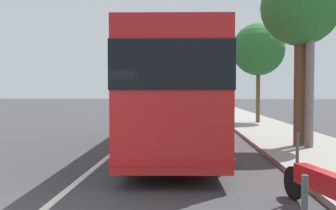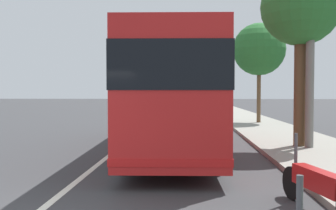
# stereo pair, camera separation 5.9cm
# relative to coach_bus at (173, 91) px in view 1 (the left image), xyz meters

# --- Properties ---
(sidewalk_curb) EXTENTS (110.00, 3.60, 0.14)m
(sidewalk_curb) POSITION_rel_coach_bus_xyz_m (1.53, -4.74, -1.97)
(sidewalk_curb) COLOR gray
(sidewalk_curb) RESTS_ON ground
(lane_divider_line) EXTENTS (110.00, 0.16, 0.01)m
(lane_divider_line) POSITION_rel_coach_bus_xyz_m (1.53, 1.96, -2.04)
(lane_divider_line) COLOR silver
(lane_divider_line) RESTS_ON ground
(coach_bus) EXTENTS (11.83, 2.90, 3.58)m
(coach_bus) POSITION_rel_coach_bus_xyz_m (0.00, 0.00, 0.00)
(coach_bus) COLOR red
(coach_bus) RESTS_ON ground
(motorcycle_mid_row) EXTENTS (2.30, 0.60, 1.26)m
(motorcycle_mid_row) POSITION_rel_coach_bus_xyz_m (-7.00, -2.68, -1.57)
(motorcycle_mid_row) COLOR black
(motorcycle_mid_row) RESTS_ON ground
(car_behind_bus) EXTENTS (4.22, 1.98, 1.50)m
(car_behind_bus) POSITION_rel_coach_bus_xyz_m (23.79, 3.64, -1.32)
(car_behind_bus) COLOR gray
(car_behind_bus) RESTS_ON ground
(car_ahead_same_lane) EXTENTS (4.30, 1.88, 1.56)m
(car_ahead_same_lane) POSITION_rel_coach_bus_xyz_m (20.80, 0.12, -1.31)
(car_ahead_same_lane) COLOR #2D7238
(car_ahead_same_lane) RESTS_ON ground
(roadside_tree_mid_block) EXTENTS (2.74, 2.74, 6.37)m
(roadside_tree_mid_block) POSITION_rel_coach_bus_xyz_m (0.16, -4.42, 2.87)
(roadside_tree_mid_block) COLOR brown
(roadside_tree_mid_block) RESTS_ON ground
(roadside_tree_far_block) EXTENTS (3.23, 3.23, 6.28)m
(roadside_tree_far_block) POSITION_rel_coach_bus_xyz_m (10.63, -4.92, 2.61)
(roadside_tree_far_block) COLOR brown
(roadside_tree_far_block) RESTS_ON ground
(utility_pole) EXTENTS (0.28, 0.28, 7.43)m
(utility_pole) POSITION_rel_coach_bus_xyz_m (-0.20, -4.65, 1.68)
(utility_pole) COLOR slate
(utility_pole) RESTS_ON ground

